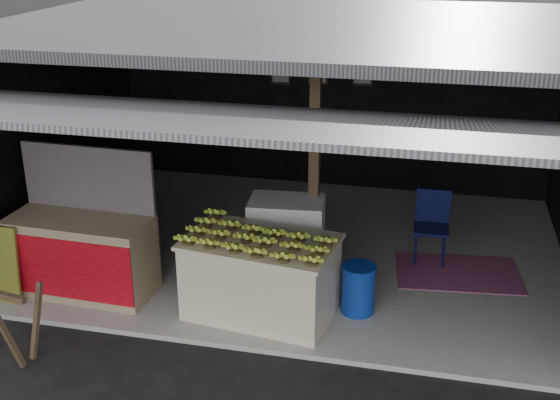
% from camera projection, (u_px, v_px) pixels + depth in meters
% --- Properties ---
extents(ground, '(80.00, 80.00, 0.00)m').
position_uv_depth(ground, '(250.00, 352.00, 7.21)').
color(ground, black).
rests_on(ground, ground).
extents(concrete_slab, '(7.00, 5.00, 0.06)m').
position_uv_depth(concrete_slab, '(299.00, 247.00, 9.46)').
color(concrete_slab, gray).
rests_on(concrete_slab, ground).
extents(shophouse, '(7.40, 7.29, 3.02)m').
position_uv_depth(shophouse, '(305.00, 91.00, 8.97)').
color(shophouse, black).
rests_on(shophouse, ground).
extents(banana_table, '(1.73, 1.20, 0.89)m').
position_uv_depth(banana_table, '(261.00, 277.00, 7.66)').
color(banana_table, silver).
rests_on(banana_table, concrete_slab).
extents(banana_pile, '(1.60, 1.09, 0.18)m').
position_uv_depth(banana_pile, '(260.00, 233.00, 7.46)').
color(banana_pile, gold).
rests_on(banana_pile, banana_table).
extents(white_crate, '(0.94, 0.68, 0.99)m').
position_uv_depth(white_crate, '(286.00, 238.00, 8.49)').
color(white_crate, white).
rests_on(white_crate, concrete_slab).
extents(neighbor_stall, '(1.66, 0.80, 1.69)m').
position_uv_depth(neighbor_stall, '(82.00, 251.00, 8.11)').
color(neighbor_stall, '#998466').
rests_on(neighbor_stall, concrete_slab).
extents(water_barrel, '(0.37, 0.37, 0.54)m').
position_uv_depth(water_barrel, '(358.00, 290.00, 7.74)').
color(water_barrel, navy).
rests_on(water_barrel, concrete_slab).
extents(plastic_chair, '(0.44, 0.44, 0.91)m').
position_uv_depth(plastic_chair, '(432.00, 220.00, 8.89)').
color(plastic_chair, '#090C35').
rests_on(plastic_chair, concrete_slab).
extents(magenta_rug, '(1.60, 1.15, 0.01)m').
position_uv_depth(magenta_rug, '(458.00, 272.00, 8.70)').
color(magenta_rug, '#671752').
rests_on(magenta_rug, concrete_slab).
extents(picture_frames, '(1.62, 0.04, 0.46)m').
position_uv_depth(picture_frames, '(320.00, 72.00, 10.95)').
color(picture_frames, black).
rests_on(picture_frames, shophouse).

